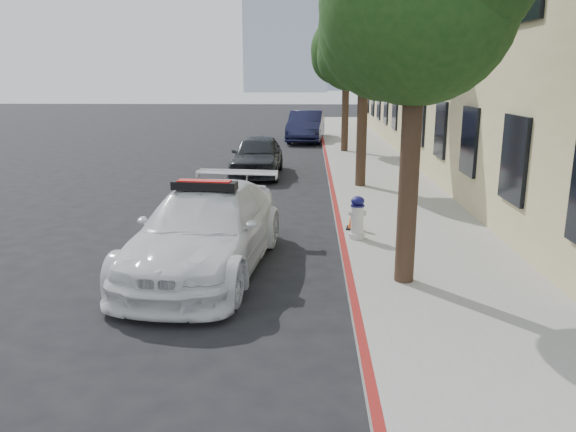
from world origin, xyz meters
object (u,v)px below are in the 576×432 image
at_px(parked_car_far, 306,126).
at_px(traffic_cone, 354,215).
at_px(fire_hydrant, 357,218).
at_px(parked_car_mid, 257,155).
at_px(police_car, 206,230).

height_order(parked_car_far, traffic_cone, parked_car_far).
bearing_deg(fire_hydrant, traffic_cone, 93.94).
height_order(parked_car_mid, traffic_cone, parked_car_mid).
relative_size(fire_hydrant, traffic_cone, 1.39).
bearing_deg(parked_car_mid, traffic_cone, -69.40).
bearing_deg(traffic_cone, parked_car_mid, 110.25).
bearing_deg(fire_hydrant, parked_car_mid, 112.55).
height_order(police_car, parked_car_mid, police_car).
xyz_separation_m(parked_car_far, traffic_cone, (1.15, -17.82, -0.34)).
distance_m(parked_car_mid, traffic_cone, 7.89).
xyz_separation_m(parked_car_mid, traffic_cone, (2.73, -7.40, -0.23)).
bearing_deg(police_car, traffic_cone, 46.29).
distance_m(police_car, fire_hydrant, 3.14).
xyz_separation_m(police_car, fire_hydrant, (2.72, 1.57, -0.16)).
distance_m(police_car, parked_car_mid, 9.68).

